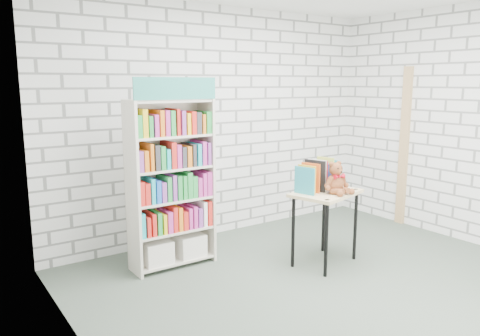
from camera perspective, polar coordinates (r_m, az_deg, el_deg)
ground at (r=4.63m, az=11.53°, el=-13.98°), size 4.50×4.50×0.00m
room_shell at (r=4.23m, az=12.41°, el=8.66°), size 4.52×4.02×2.81m
bookshelf at (r=4.83m, az=-8.41°, el=-1.77°), size 0.87×0.34×1.94m
display_table at (r=4.96m, az=10.42°, el=-4.07°), size 0.83×0.67×0.78m
table_books at (r=4.96m, az=9.35°, el=-0.96°), size 0.55×0.34×0.30m
teddy_bear at (r=4.87m, az=11.69°, el=-1.50°), size 0.30×0.28×0.33m
door_trim at (r=6.61m, az=19.35°, el=2.46°), size 0.05×0.12×2.10m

